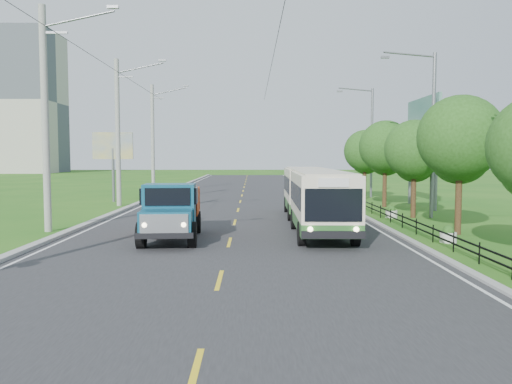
{
  "coord_description": "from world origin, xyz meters",
  "views": [
    {
      "loc": [
        0.89,
        -13.35,
        3.35
      ],
      "look_at": [
        1.05,
        7.32,
        1.9
      ],
      "focal_mm": 35.0,
      "sensor_mm": 36.0,
      "label": 1
    }
  ],
  "objects_px": {
    "planter_near": "(448,235)",
    "billboard_left": "(113,150)",
    "planter_mid": "(391,213)",
    "planter_far": "(360,200)",
    "tree_third": "(460,142)",
    "tree_fourth": "(415,153)",
    "pole_mid": "(118,132)",
    "streetlight_far": "(370,138)",
    "tree_fifth": "(386,150)",
    "pole_far": "(153,138)",
    "dump_truck": "(172,208)",
    "bus": "(313,193)",
    "streetlight_mid": "(430,129)",
    "billboard_right": "(423,127)",
    "pole_near": "(46,118)",
    "tree_back": "(365,153)"
  },
  "relations": [
    {
      "from": "planter_near",
      "to": "billboard_left",
      "type": "distance_m",
      "value": 25.78
    },
    {
      "from": "planter_mid",
      "to": "planter_far",
      "type": "relative_size",
      "value": 1.0
    },
    {
      "from": "planter_far",
      "to": "billboard_left",
      "type": "distance_m",
      "value": 18.56
    },
    {
      "from": "tree_third",
      "to": "tree_fourth",
      "type": "distance_m",
      "value": 6.01
    },
    {
      "from": "tree_third",
      "to": "planter_near",
      "type": "distance_m",
      "value": 4.46
    },
    {
      "from": "pole_mid",
      "to": "streetlight_far",
      "type": "xyz_separation_m",
      "value": [
        18.9,
        7.0,
        -0.19
      ]
    },
    {
      "from": "tree_fifth",
      "to": "planter_mid",
      "type": "height_order",
      "value": "tree_fifth"
    },
    {
      "from": "pole_far",
      "to": "dump_truck",
      "type": "bearing_deg",
      "value": -77.35
    },
    {
      "from": "pole_far",
      "to": "bus",
      "type": "bearing_deg",
      "value": -61.21
    },
    {
      "from": "tree_third",
      "to": "bus",
      "type": "relative_size",
      "value": 0.43
    },
    {
      "from": "streetlight_far",
      "to": "billboard_left",
      "type": "bearing_deg",
      "value": -168.77
    },
    {
      "from": "tree_fourth",
      "to": "planter_near",
      "type": "distance_m",
      "value": 8.87
    },
    {
      "from": "streetlight_mid",
      "to": "billboard_right",
      "type": "relative_size",
      "value": 1.24
    },
    {
      "from": "streetlight_mid",
      "to": "tree_fifth",
      "type": "bearing_deg",
      "value": 97.29
    },
    {
      "from": "pole_near",
      "to": "streetlight_mid",
      "type": "height_order",
      "value": "pole_near"
    },
    {
      "from": "streetlight_far",
      "to": "dump_truck",
      "type": "bearing_deg",
      "value": -121.46
    },
    {
      "from": "tree_third",
      "to": "billboard_right",
      "type": "height_order",
      "value": "billboard_right"
    },
    {
      "from": "streetlight_far",
      "to": "dump_truck",
      "type": "xyz_separation_m",
      "value": [
        -13.01,
        -21.27,
        -3.6
      ]
    },
    {
      "from": "tree_third",
      "to": "planter_mid",
      "type": "bearing_deg",
      "value": 102.1
    },
    {
      "from": "planter_mid",
      "to": "planter_near",
      "type": "bearing_deg",
      "value": -90.0
    },
    {
      "from": "streetlight_far",
      "to": "dump_truck",
      "type": "height_order",
      "value": "streetlight_far"
    },
    {
      "from": "pole_mid",
      "to": "streetlight_far",
      "type": "height_order",
      "value": "pole_mid"
    },
    {
      "from": "dump_truck",
      "to": "tree_fourth",
      "type": "bearing_deg",
      "value": 27.65
    },
    {
      "from": "planter_near",
      "to": "bus",
      "type": "relative_size",
      "value": 0.05
    },
    {
      "from": "pole_mid",
      "to": "pole_far",
      "type": "distance_m",
      "value": 12.0
    },
    {
      "from": "tree_back",
      "to": "streetlight_far",
      "type": "bearing_deg",
      "value": 67.08
    },
    {
      "from": "tree_fifth",
      "to": "dump_truck",
      "type": "relative_size",
      "value": 1.03
    },
    {
      "from": "bus",
      "to": "streetlight_far",
      "type": "bearing_deg",
      "value": 69.62
    },
    {
      "from": "tree_third",
      "to": "dump_truck",
      "type": "distance_m",
      "value": 12.59
    },
    {
      "from": "tree_back",
      "to": "planter_near",
      "type": "relative_size",
      "value": 8.21
    },
    {
      "from": "tree_fifth",
      "to": "billboard_left",
      "type": "relative_size",
      "value": 1.12
    },
    {
      "from": "pole_far",
      "to": "tree_fourth",
      "type": "xyz_separation_m",
      "value": [
        18.12,
        -18.86,
        -1.51
      ]
    },
    {
      "from": "streetlight_far",
      "to": "planter_mid",
      "type": "bearing_deg",
      "value": -98.3
    },
    {
      "from": "billboard_left",
      "to": "planter_mid",
      "type": "bearing_deg",
      "value": -28.92
    },
    {
      "from": "tree_third",
      "to": "planter_far",
      "type": "bearing_deg",
      "value": 95.18
    },
    {
      "from": "dump_truck",
      "to": "streetlight_far",
      "type": "bearing_deg",
      "value": 54.98
    },
    {
      "from": "pole_mid",
      "to": "planter_near",
      "type": "xyz_separation_m",
      "value": [
        16.86,
        -15.0,
        -4.81
      ]
    },
    {
      "from": "tree_third",
      "to": "streetlight_mid",
      "type": "relative_size",
      "value": 0.66
    },
    {
      "from": "planter_near",
      "to": "tree_back",
      "type": "bearing_deg",
      "value": 86.43
    },
    {
      "from": "tree_fifth",
      "to": "bus",
      "type": "xyz_separation_m",
      "value": [
        -5.98,
        -9.24,
        -2.24
      ]
    },
    {
      "from": "pole_mid",
      "to": "tree_third",
      "type": "bearing_deg",
      "value": -35.36
    },
    {
      "from": "pole_near",
      "to": "billboard_right",
      "type": "xyz_separation_m",
      "value": [
        20.56,
        11.0,
        0.25
      ]
    },
    {
      "from": "pole_near",
      "to": "pole_mid",
      "type": "relative_size",
      "value": 1.0
    },
    {
      "from": "tree_fourth",
      "to": "pole_near",
      "type": "bearing_deg",
      "value": -164.16
    },
    {
      "from": "tree_fifth",
      "to": "planter_far",
      "type": "xyz_separation_m",
      "value": [
        -1.26,
        1.86,
        -3.57
      ]
    },
    {
      "from": "tree_fifth",
      "to": "planter_near",
      "type": "relative_size",
      "value": 8.66
    },
    {
      "from": "pole_far",
      "to": "streetlight_mid",
      "type": "distance_m",
      "value": 26.8
    },
    {
      "from": "tree_back",
      "to": "planter_mid",
      "type": "bearing_deg",
      "value": -95.91
    },
    {
      "from": "tree_fifth",
      "to": "pole_near",
      "type": "bearing_deg",
      "value": -148.41
    },
    {
      "from": "billboard_right",
      "to": "planter_mid",
      "type": "bearing_deg",
      "value": -121.66
    }
  ]
}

